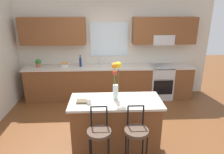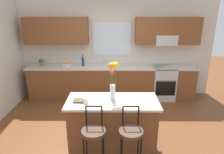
{
  "view_description": "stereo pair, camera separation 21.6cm",
  "coord_description": "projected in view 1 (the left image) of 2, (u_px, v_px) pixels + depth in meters",
  "views": [
    {
      "loc": [
        -0.17,
        -3.53,
        2.39
      ],
      "look_at": [
        0.01,
        0.55,
        1.0
      ],
      "focal_mm": 32.09,
      "sensor_mm": 36.0,
      "label": 1
    },
    {
      "loc": [
        0.04,
        -3.53,
        2.39
      ],
      "look_at": [
        0.01,
        0.55,
        1.0
      ],
      "focal_mm": 32.09,
      "sensor_mm": 36.0,
      "label": 2
    }
  ],
  "objects": [
    {
      "name": "potted_plant_small",
      "position": [
        38.0,
        63.0,
        5.3
      ],
      "size": [
        0.18,
        0.12,
        0.22
      ],
      "color": "#9E5B3D",
      "rests_on": "counter_run"
    },
    {
      "name": "bar_stool_middle",
      "position": [
        136.0,
        134.0,
        2.97
      ],
      "size": [
        0.36,
        0.36,
        1.04
      ],
      "color": "black",
      "rests_on": "ground"
    },
    {
      "name": "oven_range",
      "position": [
        160.0,
        82.0,
        5.61
      ],
      "size": [
        0.6,
        0.64,
        0.92
      ],
      "color": "#B7BABC",
      "rests_on": "ground"
    },
    {
      "name": "fruit_bowl_oranges",
      "position": [
        64.0,
        65.0,
        5.36
      ],
      "size": [
        0.24,
        0.24,
        0.13
      ],
      "color": "silver",
      "rests_on": "counter_run"
    },
    {
      "name": "bar_stool_near",
      "position": [
        99.0,
        135.0,
        2.94
      ],
      "size": [
        0.36,
        0.36,
        1.04
      ],
      "color": "black",
      "rests_on": "ground"
    },
    {
      "name": "mug_ceramic",
      "position": [
        89.0,
        101.0,
        3.26
      ],
      "size": [
        0.08,
        0.08,
        0.09
      ],
      "primitive_type": "cylinder",
      "color": "silver",
      "rests_on": "kitchen_island"
    },
    {
      "name": "back_wall_assembly",
      "position": [
        110.0,
        43.0,
        5.51
      ],
      "size": [
        5.6,
        0.5,
        2.7
      ],
      "color": "beige",
      "rests_on": "ground"
    },
    {
      "name": "counter_run",
      "position": [
        110.0,
        82.0,
        5.57
      ],
      "size": [
        4.56,
        0.64,
        0.92
      ],
      "color": "brown",
      "rests_on": "ground"
    },
    {
      "name": "bottle_olive_oil",
      "position": [
        80.0,
        62.0,
        5.35
      ],
      "size": [
        0.06,
        0.06,
        0.31
      ],
      "color": "navy",
      "rests_on": "counter_run"
    },
    {
      "name": "flower_vase",
      "position": [
        116.0,
        78.0,
        3.32
      ],
      "size": [
        0.17,
        0.14,
        0.66
      ],
      "color": "silver",
      "rests_on": "kitchen_island"
    },
    {
      "name": "sink_faucet",
      "position": [
        100.0,
        60.0,
        5.51
      ],
      "size": [
        0.02,
        0.13,
        0.23
      ],
      "color": "#B7BABC",
      "rests_on": "counter_run"
    },
    {
      "name": "ground_plane",
      "position": [
        113.0,
        132.0,
        4.12
      ],
      "size": [
        14.0,
        14.0,
        0.0
      ],
      "primitive_type": "plane",
      "color": "brown"
    },
    {
      "name": "cookbook",
      "position": [
        83.0,
        101.0,
        3.32
      ],
      "size": [
        0.2,
        0.15,
        0.03
      ],
      "primitive_type": "cube",
      "color": "brown",
      "rests_on": "kitchen_island"
    },
    {
      "name": "kitchen_island",
      "position": [
        115.0,
        124.0,
        3.54
      ],
      "size": [
        1.56,
        0.7,
        0.92
      ],
      "color": "brown",
      "rests_on": "ground"
    }
  ]
}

